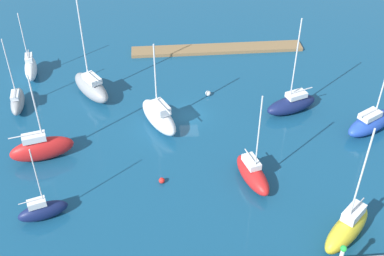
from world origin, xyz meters
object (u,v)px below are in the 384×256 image
object	(u,v)px
sailboat_gray_west_end	(17,101)
mooring_buoy_white	(208,93)
pier_dock	(217,49)
sailboat_yellow_far_south	(347,228)
sailboat_blue_inner_mooring	(371,122)
sailboat_navy_far_north	(43,210)
sailboat_gray_by_breakwater	(91,87)
sailboat_white_center_basin	(159,116)
sailboat_red_lone_north	(253,174)
sailboat_red_near_pier	(42,148)
sailboat_navy_outer_mooring	(292,104)
sailboat_white_lone_south	(31,68)
mooring_buoy_red	(162,181)

from	to	relation	value
sailboat_gray_west_end	mooring_buoy_white	bearing A→B (deg)	-94.68
pier_dock	sailboat_yellow_far_south	world-z (taller)	sailboat_yellow_far_south
sailboat_blue_inner_mooring	sailboat_navy_far_north	distance (m)	40.02
pier_dock	mooring_buoy_white	xyz separation A→B (m)	(2.85, 12.68, 0.13)
sailboat_gray_west_end	sailboat_yellow_far_south	bearing A→B (deg)	-131.39
sailboat_yellow_far_south	sailboat_gray_by_breakwater	bearing A→B (deg)	-87.93
sailboat_gray_by_breakwater	sailboat_white_center_basin	size ratio (longest dim) A/B	1.28
sailboat_red_lone_north	sailboat_blue_inner_mooring	world-z (taller)	sailboat_blue_inner_mooring
sailboat_yellow_far_south	sailboat_navy_far_north	world-z (taller)	sailboat_yellow_far_south
sailboat_gray_west_end	mooring_buoy_white	world-z (taller)	sailboat_gray_west_end
sailboat_gray_by_breakwater	sailboat_navy_far_north	size ratio (longest dim) A/B	1.61
sailboat_red_lone_north	sailboat_red_near_pier	bearing A→B (deg)	-120.13
sailboat_navy_outer_mooring	mooring_buoy_white	xyz separation A→B (m)	(10.47, -4.66, -0.85)
sailboat_red_near_pier	sailboat_gray_by_breakwater	bearing A→B (deg)	55.40
sailboat_red_lone_north	mooring_buoy_white	world-z (taller)	sailboat_red_lone_north
sailboat_red_near_pier	sailboat_yellow_far_south	bearing A→B (deg)	-39.42
sailboat_white_center_basin	sailboat_white_lone_south	distance (m)	22.79
sailboat_white_lone_south	sailboat_white_center_basin	bearing A→B (deg)	44.17
sailboat_white_center_basin	mooring_buoy_red	distance (m)	10.44
sailboat_navy_outer_mooring	sailboat_gray_west_end	bearing A→B (deg)	-26.02
sailboat_navy_outer_mooring	sailboat_red_lone_north	bearing A→B (deg)	39.43
sailboat_red_lone_north	sailboat_gray_west_end	bearing A→B (deg)	-136.30
sailboat_gray_by_breakwater	sailboat_navy_far_north	bearing A→B (deg)	138.37
sailboat_gray_by_breakwater	mooring_buoy_white	distance (m)	16.02
sailboat_white_lone_south	mooring_buoy_red	distance (m)	30.16
sailboat_gray_by_breakwater	sailboat_white_center_basin	bearing A→B (deg)	-163.18
sailboat_blue_inner_mooring	mooring_buoy_red	xyz separation A→B (m)	(26.25, 7.15, -0.96)
sailboat_yellow_far_south	mooring_buoy_white	world-z (taller)	sailboat_yellow_far_south
sailboat_red_lone_north	sailboat_blue_inner_mooring	xyz separation A→B (m)	(-16.31, -7.80, 0.09)
sailboat_gray_by_breakwater	sailboat_white_lone_south	xyz separation A→B (m)	(9.21, -6.17, -0.22)
sailboat_gray_west_end	sailboat_red_near_pier	size ratio (longest dim) A/B	0.88
pier_dock	sailboat_gray_west_end	xyz separation A→B (m)	(28.34, 13.45, 0.89)
sailboat_navy_outer_mooring	sailboat_blue_inner_mooring	world-z (taller)	sailboat_navy_outer_mooring
sailboat_white_center_basin	sailboat_white_lone_south	size ratio (longest dim) A/B	1.15
pier_dock	sailboat_blue_inner_mooring	bearing A→B (deg)	126.50
sailboat_gray_west_end	sailboat_navy_far_north	size ratio (longest dim) A/B	1.11
sailboat_blue_inner_mooring	pier_dock	bearing A→B (deg)	96.64
sailboat_navy_far_north	sailboat_white_lone_south	world-z (taller)	sailboat_white_lone_south
sailboat_yellow_far_south	sailboat_white_lone_south	distance (m)	48.87
sailboat_white_center_basin	sailboat_white_lone_south	xyz separation A→B (m)	(18.21, -13.70, -0.21)
sailboat_gray_west_end	mooring_buoy_white	xyz separation A→B (m)	(-25.50, -0.77, -0.76)
sailboat_red_lone_north	mooring_buoy_white	size ratio (longest dim) A/B	15.22
mooring_buoy_white	sailboat_white_lone_south	bearing A→B (deg)	-16.43
sailboat_blue_inner_mooring	sailboat_navy_far_north	xyz separation A→B (m)	(38.42, 11.21, -0.21)
sailboat_yellow_far_south	mooring_buoy_red	bearing A→B (deg)	-70.15
sailboat_navy_outer_mooring	sailboat_blue_inner_mooring	distance (m)	10.04
sailboat_navy_outer_mooring	sailboat_gray_west_end	distance (m)	36.18
sailboat_yellow_far_south	sailboat_blue_inner_mooring	size ratio (longest dim) A/B	1.17
sailboat_red_lone_north	sailboat_white_center_basin	world-z (taller)	sailboat_red_lone_north
pier_dock	sailboat_yellow_far_south	xyz separation A→B (m)	(-7.69, 38.67, 1.32)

